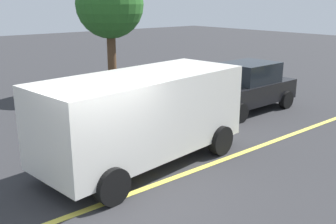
# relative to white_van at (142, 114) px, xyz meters

# --- Properties ---
(ground_plane) EXTENTS (80.00, 80.00, 0.00)m
(ground_plane) POSITION_rel_white_van_xyz_m (-1.50, -1.10, -1.27)
(ground_plane) COLOR #2D2D30
(lane_marking_centre) EXTENTS (28.00, 0.16, 0.01)m
(lane_marking_centre) POSITION_rel_white_van_xyz_m (1.50, -1.10, -1.26)
(lane_marking_centre) COLOR #E0D14C
(white_van) EXTENTS (5.40, 2.76, 2.20)m
(white_van) POSITION_rel_white_van_xyz_m (0.00, 0.00, 0.00)
(white_van) COLOR silver
(white_van) RESTS_ON ground_plane
(car_black_crossing) EXTENTS (3.95, 2.03, 1.71)m
(car_black_crossing) POSITION_rel_white_van_xyz_m (5.78, 1.60, -0.42)
(car_black_crossing) COLOR black
(car_black_crossing) RESTS_ON ground_plane
(tree_left_verge) EXTENTS (2.76, 2.76, 5.07)m
(tree_left_verge) POSITION_rel_white_van_xyz_m (3.50, 6.95, 2.38)
(tree_left_verge) COLOR #513823
(tree_left_verge) RESTS_ON ground_plane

